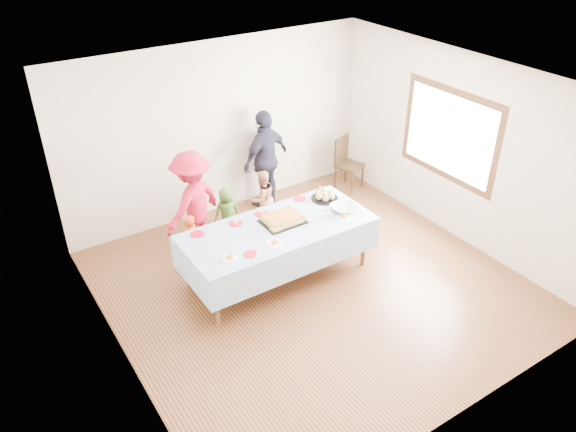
# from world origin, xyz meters

# --- Properties ---
(ground) EXTENTS (5.00, 5.00, 0.00)m
(ground) POSITION_xyz_m (0.00, 0.00, 0.00)
(ground) COLOR #452413
(ground) RESTS_ON ground
(room_walls) EXTENTS (5.04, 5.04, 2.72)m
(room_walls) POSITION_xyz_m (0.05, 0.00, 1.77)
(room_walls) COLOR beige
(room_walls) RESTS_ON ground
(party_table) EXTENTS (2.50, 1.10, 0.78)m
(party_table) POSITION_xyz_m (-0.27, 0.42, 0.72)
(party_table) COLOR #51331B
(party_table) RESTS_ON ground
(birthday_cake) EXTENTS (0.54, 0.42, 0.10)m
(birthday_cake) POSITION_xyz_m (-0.15, 0.49, 0.83)
(birthday_cake) COLOR black
(birthday_cake) RESTS_ON party_table
(rolls_tray) EXTENTS (0.38, 0.38, 0.11)m
(rolls_tray) POSITION_xyz_m (0.67, 0.69, 0.83)
(rolls_tray) COLOR black
(rolls_tray) RESTS_ON party_table
(punch_bowl) EXTENTS (0.34, 0.34, 0.08)m
(punch_bowl) POSITION_xyz_m (0.69, 0.28, 0.82)
(punch_bowl) COLOR silver
(punch_bowl) RESTS_ON party_table
(party_hat) EXTENTS (0.09, 0.09, 0.15)m
(party_hat) POSITION_xyz_m (0.70, 0.84, 0.86)
(party_hat) COLOR white
(party_hat) RESTS_ON party_table
(fork_pile) EXTENTS (0.24, 0.18, 0.07)m
(fork_pile) POSITION_xyz_m (0.36, 0.28, 0.81)
(fork_pile) COLOR white
(fork_pile) RESTS_ON party_table
(plate_red_far_a) EXTENTS (0.18, 0.18, 0.01)m
(plate_red_far_a) POSITION_xyz_m (-1.21, 0.82, 0.79)
(plate_red_far_a) COLOR red
(plate_red_far_a) RESTS_ON party_table
(plate_red_far_b) EXTENTS (0.18, 0.18, 0.01)m
(plate_red_far_b) POSITION_xyz_m (-0.68, 0.79, 0.79)
(plate_red_far_b) COLOR red
(plate_red_far_b) RESTS_ON party_table
(plate_red_far_c) EXTENTS (0.18, 0.18, 0.01)m
(plate_red_far_c) POSITION_xyz_m (-0.28, 0.81, 0.79)
(plate_red_far_c) COLOR red
(plate_red_far_c) RESTS_ON party_table
(plate_red_far_d) EXTENTS (0.16, 0.16, 0.01)m
(plate_red_far_d) POSITION_xyz_m (0.38, 0.88, 0.79)
(plate_red_far_d) COLOR red
(plate_red_far_d) RESTS_ON party_table
(plate_red_near) EXTENTS (0.16, 0.16, 0.01)m
(plate_red_near) POSITION_xyz_m (-0.87, 0.08, 0.79)
(plate_red_near) COLOR red
(plate_red_near) RESTS_ON party_table
(plate_white_left) EXTENTS (0.19, 0.19, 0.01)m
(plate_white_left) POSITION_xyz_m (-1.12, 0.13, 0.79)
(plate_white_left) COLOR white
(plate_white_left) RESTS_ON party_table
(plate_white_mid) EXTENTS (0.21, 0.21, 0.01)m
(plate_white_mid) POSITION_xyz_m (-0.51, 0.11, 0.79)
(plate_white_mid) COLOR white
(plate_white_mid) RESTS_ON party_table
(plate_white_right) EXTENTS (0.21, 0.21, 0.01)m
(plate_white_right) POSITION_xyz_m (0.57, 0.12, 0.79)
(plate_white_right) COLOR white
(plate_white_right) RESTS_ON party_table
(dining_chair) EXTENTS (0.50, 0.50, 0.91)m
(dining_chair) POSITION_xyz_m (2.07, 1.97, 0.51)
(dining_chair) COLOR black
(dining_chair) RESTS_ON ground
(toddler_left) EXTENTS (0.37, 0.31, 0.85)m
(toddler_left) POSITION_xyz_m (-1.17, 1.21, 0.42)
(toddler_left) COLOR #CF4319
(toddler_left) RESTS_ON ground
(toddler_mid) EXTENTS (0.42, 0.30, 0.81)m
(toddler_mid) POSITION_xyz_m (-0.37, 1.67, 0.40)
(toddler_mid) COLOR #386722
(toddler_mid) RESTS_ON ground
(toddler_right) EXTENTS (0.48, 0.40, 0.90)m
(toddler_right) POSITION_xyz_m (0.25, 1.69, 0.45)
(toddler_right) COLOR tan
(toddler_right) RESTS_ON ground
(adult_left) EXTENTS (1.13, 0.92, 1.53)m
(adult_left) POSITION_xyz_m (-0.91, 1.61, 0.76)
(adult_left) COLOR #B8172E
(adult_left) RESTS_ON ground
(adult_right) EXTENTS (1.02, 0.66, 1.61)m
(adult_right) POSITION_xyz_m (0.63, 2.20, 0.81)
(adult_right) COLOR #272735
(adult_right) RESTS_ON ground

